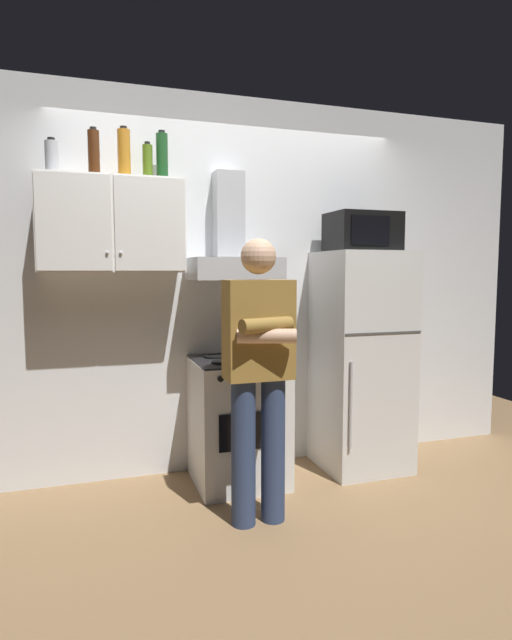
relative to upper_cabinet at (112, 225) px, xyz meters
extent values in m
plane|color=olive|center=(0.85, -0.37, -1.75)|extent=(7.00, 7.00, 0.00)
cube|color=white|center=(0.85, 0.23, -0.40)|extent=(4.80, 0.10, 2.70)
cube|color=white|center=(0.00, 0.01, 0.00)|extent=(0.90, 0.34, 0.60)
cube|color=white|center=(-0.22, -0.17, 0.00)|extent=(0.43, 0.01, 0.58)
cube|color=white|center=(0.22, -0.17, 0.00)|extent=(0.43, 0.01, 0.58)
sphere|color=#B2B2B7|center=(-0.04, -0.18, -0.18)|extent=(0.02, 0.02, 0.02)
sphere|color=#B2B2B7|center=(0.04, -0.18, -0.18)|extent=(0.02, 0.02, 0.02)
cube|color=white|center=(0.80, -0.12, -1.32)|extent=(0.60, 0.60, 0.85)
cube|color=black|center=(0.80, -0.12, -0.89)|extent=(0.59, 0.59, 0.01)
cube|color=black|center=(0.80, -0.43, -1.30)|extent=(0.42, 0.01, 0.24)
cylinder|color=black|center=(0.67, -0.24, -0.88)|extent=(0.16, 0.16, 0.01)
cylinder|color=black|center=(0.93, -0.24, -0.88)|extent=(0.16, 0.16, 0.01)
cylinder|color=black|center=(0.67, 0.00, -0.88)|extent=(0.16, 0.16, 0.01)
cylinder|color=black|center=(0.93, 0.00, -0.88)|extent=(0.16, 0.16, 0.01)
cylinder|color=black|center=(0.60, -0.44, -0.95)|extent=(0.04, 0.02, 0.04)
cylinder|color=black|center=(0.73, -0.44, -0.95)|extent=(0.04, 0.02, 0.04)
cylinder|color=black|center=(0.87, -0.44, -0.95)|extent=(0.04, 0.02, 0.04)
cylinder|color=black|center=(1.00, -0.44, -0.95)|extent=(0.04, 0.02, 0.04)
cube|color=#B7BABF|center=(0.80, -0.04, -0.27)|extent=(0.60, 0.44, 0.15)
cube|color=#B7BABF|center=(0.80, 0.10, 0.10)|extent=(0.20, 0.16, 0.60)
cube|color=silver|center=(1.75, -0.12, -0.95)|extent=(0.60, 0.60, 1.60)
cube|color=#4C4C4C|center=(1.75, -0.43, -0.71)|extent=(0.59, 0.01, 0.01)
cylinder|color=silver|center=(1.50, -0.44, -1.19)|extent=(0.02, 0.02, 0.60)
cube|color=black|center=(1.75, -0.10, -0.01)|extent=(0.48, 0.36, 0.28)
cube|color=black|center=(1.71, -0.29, -0.01)|extent=(0.30, 0.01, 0.20)
cylinder|color=navy|center=(0.66, -0.72, -1.32)|extent=(0.14, 0.14, 0.85)
cylinder|color=navy|center=(0.84, -0.72, -1.32)|extent=(0.14, 0.14, 0.85)
cube|color=olive|center=(0.75, -0.72, -0.62)|extent=(0.38, 0.20, 0.56)
cylinder|color=olive|center=(0.75, -0.86, -0.58)|extent=(0.33, 0.17, 0.08)
cylinder|color=#DBAD89|center=(0.75, -0.86, -0.64)|extent=(0.33, 0.17, 0.08)
sphere|color=#DBAD89|center=(0.75, -0.72, -0.21)|extent=(0.20, 0.20, 0.20)
cylinder|color=#B7BABF|center=(0.93, -0.24, -0.81)|extent=(0.20, 0.20, 0.13)
cylinder|color=black|center=(0.81, -0.24, -0.77)|extent=(0.05, 0.01, 0.01)
cylinder|color=black|center=(1.05, -0.24, -0.77)|extent=(0.05, 0.01, 0.01)
cylinder|color=#4C6B19|center=(0.24, 0.03, 0.41)|extent=(0.06, 0.06, 0.23)
cylinder|color=black|center=(0.24, 0.03, 0.54)|extent=(0.04, 0.04, 0.02)
cylinder|color=#47230F|center=(-0.10, -0.03, 0.44)|extent=(0.07, 0.07, 0.28)
cylinder|color=black|center=(-0.10, -0.03, 0.59)|extent=(0.04, 0.04, 0.02)
cylinder|color=#B7721E|center=(0.09, 0.00, 0.45)|extent=(0.08, 0.08, 0.30)
cylinder|color=black|center=(0.09, 0.00, 0.61)|extent=(0.04, 0.04, 0.02)
cylinder|color=#B2B5BA|center=(-0.35, 0.02, 0.40)|extent=(0.08, 0.08, 0.20)
cylinder|color=black|center=(-0.35, 0.02, 0.51)|extent=(0.04, 0.04, 0.02)
cylinder|color=#19471E|center=(0.33, 0.04, 0.45)|extent=(0.08, 0.08, 0.31)
cylinder|color=black|center=(0.33, 0.04, 0.62)|extent=(0.04, 0.04, 0.02)
camera|label=1|loc=(-0.16, -3.47, -0.29)|focal=28.97mm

